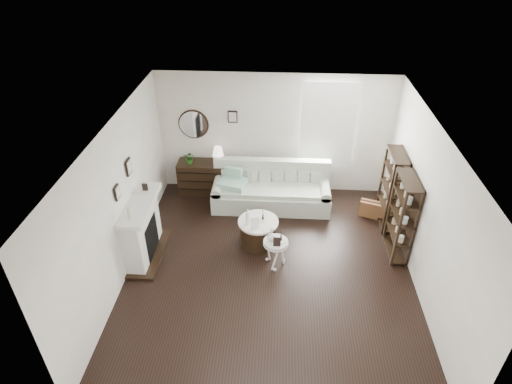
# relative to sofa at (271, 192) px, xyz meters

# --- Properties ---
(room) EXTENTS (5.50, 5.50, 5.50)m
(room) POSITION_rel_sofa_xyz_m (0.77, 0.62, 1.28)
(room) COLOR black
(room) RESTS_ON ground
(fireplace) EXTENTS (0.50, 1.40, 1.84)m
(fireplace) POSITION_rel_sofa_xyz_m (-2.28, -1.78, 0.22)
(fireplace) COLOR white
(fireplace) RESTS_ON ground
(shelf_unit_far) EXTENTS (0.30, 0.80, 1.60)m
(shelf_unit_far) POSITION_rel_sofa_xyz_m (2.37, -0.53, 0.48)
(shelf_unit_far) COLOR black
(shelf_unit_far) RESTS_ON ground
(shelf_unit_near) EXTENTS (0.30, 0.80, 1.60)m
(shelf_unit_near) POSITION_rel_sofa_xyz_m (2.37, -1.43, 0.48)
(shelf_unit_near) COLOR black
(shelf_unit_near) RESTS_ON ground
(sofa) EXTENTS (2.49, 0.86, 0.97)m
(sofa) POSITION_rel_sofa_xyz_m (0.00, 0.00, 0.00)
(sofa) COLOR #B5C1AC
(sofa) RESTS_ON ground
(quilt) EXTENTS (0.65, 0.58, 0.14)m
(quilt) POSITION_rel_sofa_xyz_m (-0.81, -0.12, 0.25)
(quilt) COLOR #227D5B
(quilt) RESTS_ON sofa
(suitcase) EXTENTS (0.56, 0.34, 0.35)m
(suitcase) POSITION_rel_sofa_xyz_m (2.12, -0.33, -0.14)
(suitcase) COLOR brown
(suitcase) RESTS_ON ground
(dresser) EXTENTS (1.14, 0.49, 0.76)m
(dresser) POSITION_rel_sofa_xyz_m (-1.51, 0.39, 0.06)
(dresser) COLOR black
(dresser) RESTS_ON ground
(table_lamp) EXTENTS (0.31, 0.31, 0.39)m
(table_lamp) POSITION_rel_sofa_xyz_m (-1.17, 0.39, 0.63)
(table_lamp) COLOR white
(table_lamp) RESTS_ON dresser
(potted_plant) EXTENTS (0.28, 0.25, 0.28)m
(potted_plant) POSITION_rel_sofa_xyz_m (-1.79, 0.35, 0.58)
(potted_plant) COLOR #215317
(potted_plant) RESTS_ON dresser
(drum_table) EXTENTS (0.76, 0.76, 0.53)m
(drum_table) POSITION_rel_sofa_xyz_m (-0.20, -1.34, -0.05)
(drum_table) COLOR black
(drum_table) RESTS_ON ground
(pedestal_table) EXTENTS (0.45, 0.45, 0.54)m
(pedestal_table) POSITION_rel_sofa_xyz_m (0.14, -1.92, 0.17)
(pedestal_table) COLOR silver
(pedestal_table) RESTS_ON ground
(eiffel_drum) EXTENTS (0.11, 0.11, 0.19)m
(eiffel_drum) POSITION_rel_sofa_xyz_m (-0.12, -1.28, 0.30)
(eiffel_drum) COLOR black
(eiffel_drum) RESTS_ON drum_table
(bottle_drum) EXTENTS (0.07, 0.07, 0.31)m
(bottle_drum) POSITION_rel_sofa_xyz_m (-0.39, -1.42, 0.37)
(bottle_drum) COLOR silver
(bottle_drum) RESTS_ON drum_table
(card_frame_drum) EXTENTS (0.17, 0.10, 0.21)m
(card_frame_drum) POSITION_rel_sofa_xyz_m (-0.26, -1.53, 0.31)
(card_frame_drum) COLOR white
(card_frame_drum) RESTS_ON drum_table
(eiffel_ped) EXTENTS (0.13, 0.13, 0.19)m
(eiffel_ped) POSITION_rel_sofa_xyz_m (0.23, -1.89, 0.31)
(eiffel_ped) COLOR black
(eiffel_ped) RESTS_ON pedestal_table
(flask_ped) EXTENTS (0.15, 0.15, 0.27)m
(flask_ped) POSITION_rel_sofa_xyz_m (0.06, -1.90, 0.36)
(flask_ped) COLOR silver
(flask_ped) RESTS_ON pedestal_table
(card_frame_ped) EXTENTS (0.13, 0.05, 0.17)m
(card_frame_ped) POSITION_rel_sofa_xyz_m (0.16, -2.03, 0.31)
(card_frame_ped) COLOR black
(card_frame_ped) RESTS_ON pedestal_table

